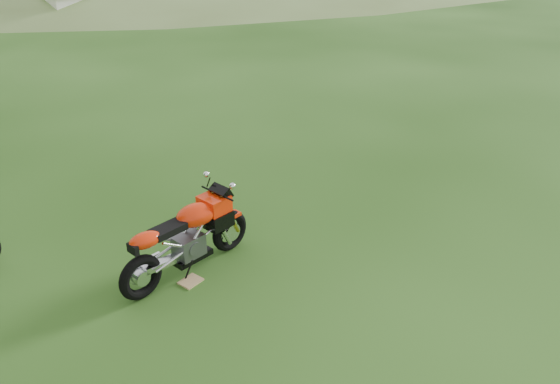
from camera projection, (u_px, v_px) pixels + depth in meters
ground at (313, 270)px, 6.70m from camera, size 120.00×120.00×0.00m
sport_motorcycle at (186, 233)px, 6.43m from camera, size 1.86×0.73×1.09m
plywood_board at (191, 281)px, 6.47m from camera, size 0.29×0.26×0.02m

